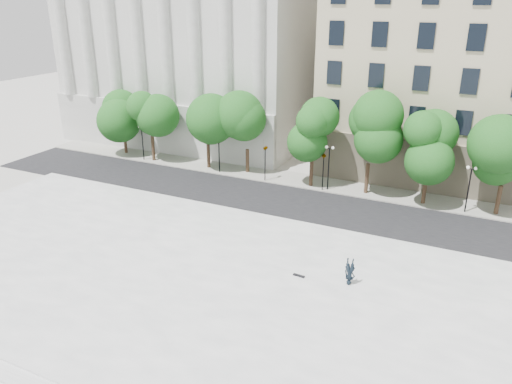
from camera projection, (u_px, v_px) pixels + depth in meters
ground at (139, 297)px, 31.15m from camera, size 160.00×160.00×0.00m
plaza at (166, 271)px, 33.59m from camera, size 44.00×22.00×0.45m
street at (260, 198)px, 46.25m from camera, size 60.00×8.00×0.02m
far_sidewalk at (285, 178)px, 51.27m from camera, size 60.00×4.00×0.12m
building_west at (210, 33)px, 65.60m from camera, size 31.50×27.65×25.60m
traffic_light_west at (265, 146)px, 49.09m from camera, size 0.56×1.92×4.26m
traffic_light_east at (324, 153)px, 46.65m from camera, size 0.94×1.98×4.28m
person_lying at (349, 281)px, 31.60m from camera, size 0.84×1.88×0.50m
skateboard at (299, 276)px, 32.58m from camera, size 0.80×0.26×0.08m
street_trees at (270, 130)px, 49.55m from camera, size 44.69×5.16×7.44m
lamp_posts at (278, 154)px, 49.13m from camera, size 35.06×0.28×4.52m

